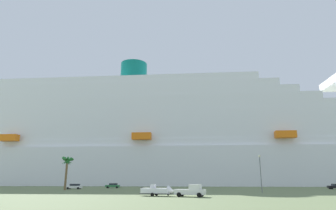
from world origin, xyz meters
TOP-DOWN VIEW (x-y plane):
  - ground_plane at (0.00, 30.00)m, footprint 600.00×600.00m
  - cruise_ship at (4.63, 60.40)m, footprint 298.51×51.53m
  - pickup_truck at (2.69, -22.53)m, footprint 5.88×3.13m
  - small_boat_on_trailer at (-3.43, -21.30)m, footprint 7.53×3.25m
  - palm_tree at (-34.39, 2.06)m, footprint 3.43×3.47m
  - street_lamp at (18.26, -4.53)m, footprint 0.56×0.56m
  - parked_car_green_wagon at (-26.25, 19.56)m, footprint 4.96×2.66m
  - parked_car_black_coupe at (44.40, 19.79)m, footprint 4.85×2.35m
  - parked_car_white_van at (-34.74, 8.57)m, footprint 4.91×2.36m

SIDE VIEW (x-z plane):
  - ground_plane at x=0.00m, z-range 0.00..0.00m
  - parked_car_white_van at x=-34.74m, z-range 0.04..1.62m
  - parked_car_green_wagon at x=-26.25m, z-range 0.04..1.62m
  - parked_car_black_coupe at x=44.40m, z-range 0.05..1.63m
  - small_boat_on_trailer at x=-3.43m, z-range -0.11..2.04m
  - pickup_truck at x=2.69m, z-range -0.06..2.14m
  - street_lamp at x=18.26m, z-range 1.25..10.00m
  - palm_tree at x=-34.39m, z-range 2.68..12.01m
  - cruise_ship at x=4.63m, z-range -15.30..53.81m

